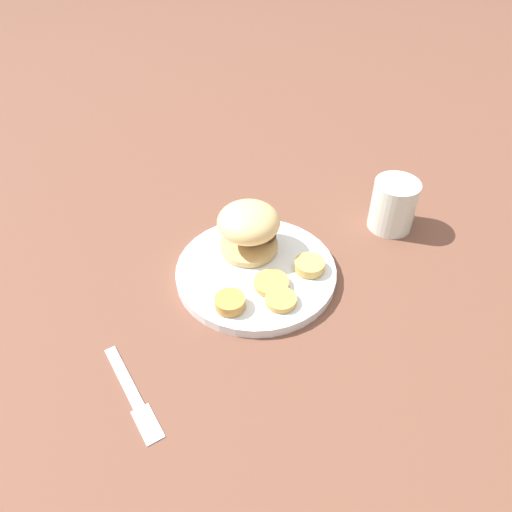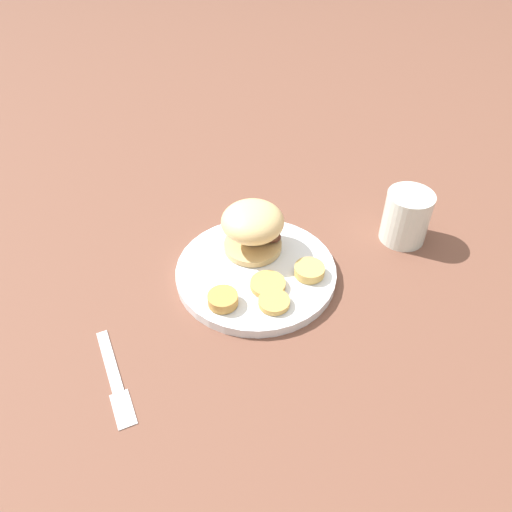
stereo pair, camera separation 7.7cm
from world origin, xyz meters
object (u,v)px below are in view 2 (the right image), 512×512
(dinner_plate, at_px, (256,271))
(fork, at_px, (114,377))
(drinking_glass, at_px, (406,217))
(sandwich, at_px, (254,226))

(dinner_plate, height_order, fork, dinner_plate)
(dinner_plate, relative_size, drinking_glass, 2.80)
(sandwich, distance_m, drinking_glass, 0.26)
(sandwich, bearing_deg, drinking_glass, -160.28)
(dinner_plate, xyz_separation_m, drinking_glass, (-0.23, -0.14, 0.04))
(dinner_plate, bearing_deg, drinking_glass, -150.06)
(sandwich, relative_size, fork, 0.69)
(dinner_plate, distance_m, sandwich, 0.07)
(drinking_glass, bearing_deg, sandwich, 19.72)
(dinner_plate, xyz_separation_m, sandwich, (0.01, -0.05, 0.05))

